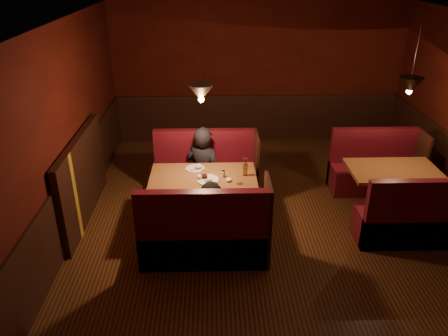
{
  "coord_description": "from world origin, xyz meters",
  "views": [
    {
      "loc": [
        -0.96,
        -5.48,
        3.65
      ],
      "look_at": [
        -0.81,
        0.08,
        0.95
      ],
      "focal_mm": 35.0,
      "sensor_mm": 36.0,
      "label": 1
    }
  ],
  "objects_px": {
    "main_bench_near": "(205,238)",
    "second_bench_near": "(413,222)",
    "main_bench_far": "(206,177)",
    "diner_a": "(203,156)",
    "second_table": "(392,181)",
    "second_bench_far": "(374,171)",
    "main_table": "(204,188)",
    "diner_b": "(214,208)"
  },
  "relations": [
    {
      "from": "main_bench_far",
      "to": "second_bench_far",
      "type": "xyz_separation_m",
      "value": [
        2.88,
        0.22,
        -0.03
      ]
    },
    {
      "from": "second_table",
      "to": "diner_b",
      "type": "relative_size",
      "value": 0.96
    },
    {
      "from": "second_bench_far",
      "to": "second_bench_near",
      "type": "relative_size",
      "value": 1.0
    },
    {
      "from": "second_bench_far",
      "to": "diner_a",
      "type": "xyz_separation_m",
      "value": [
        -2.93,
        -0.38,
        0.49
      ]
    },
    {
      "from": "main_bench_far",
      "to": "diner_b",
      "type": "xyz_separation_m",
      "value": [
        0.12,
        -1.55,
        0.34
      ]
    },
    {
      "from": "main_bench_near",
      "to": "diner_a",
      "type": "distance_m",
      "value": 1.64
    },
    {
      "from": "main_table",
      "to": "diner_a",
      "type": "relative_size",
      "value": 0.92
    },
    {
      "from": "second_table",
      "to": "second_bench_near",
      "type": "bearing_deg",
      "value": -87.8
    },
    {
      "from": "main_bench_near",
      "to": "main_bench_far",
      "type": "bearing_deg",
      "value": 90.0
    },
    {
      "from": "main_bench_near",
      "to": "diner_b",
      "type": "distance_m",
      "value": 0.4
    },
    {
      "from": "main_table",
      "to": "main_bench_near",
      "type": "distance_m",
      "value": 0.91
    },
    {
      "from": "second_table",
      "to": "second_bench_far",
      "type": "relative_size",
      "value": 0.9
    },
    {
      "from": "main_bench_near",
      "to": "second_bench_near",
      "type": "xyz_separation_m",
      "value": [
        2.88,
        0.35,
        -0.03
      ]
    },
    {
      "from": "second_bench_far",
      "to": "main_table",
      "type": "bearing_deg",
      "value": -159.49
    },
    {
      "from": "main_bench_near",
      "to": "second_bench_far",
      "type": "xyz_separation_m",
      "value": [
        2.88,
        1.95,
        -0.03
      ]
    },
    {
      "from": "main_table",
      "to": "diner_a",
      "type": "xyz_separation_m",
      "value": [
        -0.03,
        0.7,
        0.2
      ]
    },
    {
      "from": "main_bench_far",
      "to": "second_bench_far",
      "type": "bearing_deg",
      "value": 4.37
    },
    {
      "from": "diner_a",
      "to": "second_bench_near",
      "type": "bearing_deg",
      "value": -179.35
    },
    {
      "from": "main_bench_far",
      "to": "diner_a",
      "type": "xyz_separation_m",
      "value": [
        -0.05,
        -0.16,
        0.46
      ]
    },
    {
      "from": "main_table",
      "to": "main_bench_far",
      "type": "xyz_separation_m",
      "value": [
        0.02,
        0.86,
        -0.27
      ]
    },
    {
      "from": "second_bench_far",
      "to": "diner_a",
      "type": "height_order",
      "value": "diner_a"
    },
    {
      "from": "second_table",
      "to": "main_bench_near",
      "type": "bearing_deg",
      "value": -158.05
    },
    {
      "from": "second_table",
      "to": "second_bench_far",
      "type": "height_order",
      "value": "second_bench_far"
    },
    {
      "from": "main_table",
      "to": "diner_b",
      "type": "bearing_deg",
      "value": -79.08
    },
    {
      "from": "main_bench_far",
      "to": "second_bench_near",
      "type": "height_order",
      "value": "main_bench_far"
    },
    {
      "from": "main_bench_near",
      "to": "second_bench_near",
      "type": "relative_size",
      "value": 1.13
    },
    {
      "from": "main_table",
      "to": "second_table",
      "type": "distance_m",
      "value": 2.88
    },
    {
      "from": "main_bench_far",
      "to": "diner_a",
      "type": "distance_m",
      "value": 0.49
    },
    {
      "from": "main_table",
      "to": "main_bench_near",
      "type": "bearing_deg",
      "value": -88.86
    },
    {
      "from": "main_bench_near",
      "to": "second_bench_far",
      "type": "relative_size",
      "value": 1.13
    },
    {
      "from": "main_bench_near",
      "to": "diner_a",
      "type": "xyz_separation_m",
      "value": [
        -0.05,
        1.57,
        0.46
      ]
    },
    {
      "from": "diner_b",
      "to": "second_bench_far",
      "type": "bearing_deg",
      "value": 27.84
    },
    {
      "from": "main_bench_near",
      "to": "second_table",
      "type": "relative_size",
      "value": 1.25
    },
    {
      "from": "main_bench_far",
      "to": "diner_a",
      "type": "bearing_deg",
      "value": -105.73
    },
    {
      "from": "main_bench_far",
      "to": "second_table",
      "type": "relative_size",
      "value": 1.25
    },
    {
      "from": "second_bench_far",
      "to": "diner_b",
      "type": "height_order",
      "value": "diner_b"
    },
    {
      "from": "main_bench_near",
      "to": "second_bench_far",
      "type": "height_order",
      "value": "main_bench_near"
    },
    {
      "from": "main_table",
      "to": "main_bench_near",
      "type": "xyz_separation_m",
      "value": [
        0.02,
        -0.87,
        -0.27
      ]
    },
    {
      "from": "second_bench_near",
      "to": "diner_b",
      "type": "distance_m",
      "value": 2.79
    },
    {
      "from": "main_table",
      "to": "main_bench_far",
      "type": "distance_m",
      "value": 0.9
    },
    {
      "from": "main_bench_near",
      "to": "second_bench_far",
      "type": "bearing_deg",
      "value": 34.11
    },
    {
      "from": "second_bench_near",
      "to": "main_bench_far",
      "type": "bearing_deg",
      "value": 154.31
    }
  ]
}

